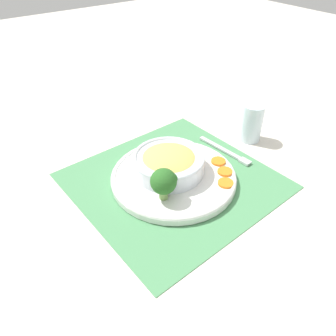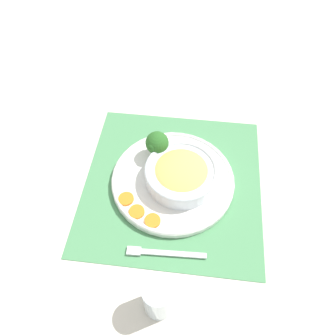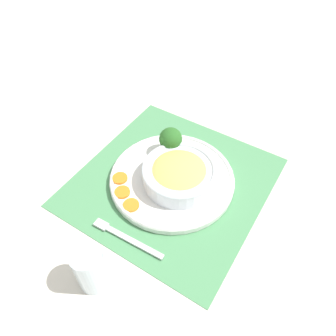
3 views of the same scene
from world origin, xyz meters
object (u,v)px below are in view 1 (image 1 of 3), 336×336
at_px(fork, 229,153).
at_px(water_glass, 251,125).
at_px(bowl, 170,161).
at_px(broccoli_floret, 164,182).

bearing_deg(fork, water_glass, -173.95).
xyz_separation_m(bowl, broccoli_floret, (0.07, 0.08, 0.02)).
bearing_deg(broccoli_floret, bowl, -134.91).
height_order(broccoli_floret, water_glass, water_glass).
distance_m(water_glass, fork, 0.12).
height_order(bowl, fork, bowl).
relative_size(bowl, fork, 1.00).
distance_m(bowl, broccoli_floret, 0.11).
relative_size(bowl, broccoli_floret, 2.27).
bearing_deg(bowl, broccoli_floret, 45.09).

